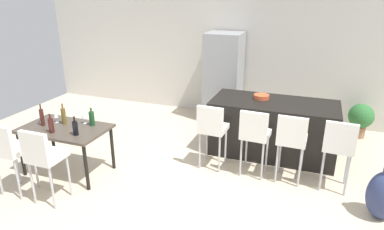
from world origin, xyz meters
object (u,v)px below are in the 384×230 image
(wine_bottle_far, at_px, (51,125))
(floor_vase, at_px, (383,195))
(wine_glass_inner, at_px, (84,116))
(bar_chair_middle, at_px, (255,133))
(wine_glass_left, at_px, (41,114))
(bar_chair_right, at_px, (292,138))
(bar_chair_left, at_px, (212,127))
(wine_bottle_middle, at_px, (92,118))
(dining_chair_far, at_px, (43,155))
(kitchen_island, at_px, (272,128))
(wine_bottle_near, at_px, (75,128))
(potted_plant, at_px, (361,118))
(refrigerator, at_px, (223,78))
(bar_chair_far, at_px, (339,144))
(wine_bottle_right, at_px, (64,116))
(wine_bottle_end, at_px, (42,117))
(dining_table, at_px, (65,132))
(dining_chair_near, at_px, (9,148))
(fruit_bowl, at_px, (262,97))
(wine_glass_corner, at_px, (56,115))

(wine_bottle_far, xyz_separation_m, floor_vase, (4.36, 0.63, -0.53))
(wine_bottle_far, relative_size, wine_glass_inner, 1.61)
(bar_chair_middle, bearing_deg, wine_glass_left, -165.41)
(bar_chair_middle, bearing_deg, bar_chair_right, -0.01)
(bar_chair_left, relative_size, wine_bottle_middle, 3.83)
(dining_chair_far, bearing_deg, wine_bottle_middle, 86.61)
(kitchen_island, relative_size, wine_glass_inner, 11.72)
(bar_chair_left, xyz_separation_m, wine_glass_left, (-2.49, -0.82, 0.17))
(kitchen_island, height_order, wine_bottle_near, wine_bottle_near)
(bar_chair_left, height_order, potted_plant, bar_chair_left)
(dining_chair_far, bearing_deg, bar_chair_middle, 34.42)
(bar_chair_right, bearing_deg, refrigerator, 126.79)
(bar_chair_far, height_order, wine_glass_inner, bar_chair_far)
(bar_chair_far, distance_m, wine_bottle_right, 3.96)
(wine_bottle_far, bearing_deg, bar_chair_middle, 22.10)
(bar_chair_far, distance_m, potted_plant, 2.18)
(wine_bottle_end, bearing_deg, wine_bottle_near, -9.67)
(wine_bottle_near, bearing_deg, wine_bottle_right, 146.78)
(wine_bottle_far, bearing_deg, dining_table, 81.30)
(dining_chair_near, distance_m, wine_bottle_right, 0.90)
(wine_bottle_far, xyz_separation_m, wine_glass_left, (-0.45, 0.28, 0.01))
(refrigerator, relative_size, floor_vase, 2.36)
(wine_bottle_far, relative_size, fruit_bowl, 1.08)
(bar_chair_right, height_order, wine_bottle_near, bar_chair_right)
(wine_glass_inner, height_order, refrigerator, refrigerator)
(bar_chair_middle, relative_size, potted_plant, 1.60)
(wine_glass_corner, height_order, wine_glass_inner, same)
(dining_table, distance_m, potted_plant, 5.23)
(wine_bottle_end, distance_m, refrigerator, 3.61)
(kitchen_island, distance_m, wine_bottle_near, 3.14)
(wine_bottle_middle, relative_size, fruit_bowl, 1.06)
(kitchen_island, bearing_deg, potted_plant, 40.31)
(floor_vase, bearing_deg, dining_chair_near, -165.81)
(kitchen_island, height_order, wine_glass_left, kitchen_island)
(bar_chair_far, relative_size, wine_bottle_middle, 3.83)
(wine_bottle_middle, bearing_deg, bar_chair_right, 13.23)
(bar_chair_right, xyz_separation_m, dining_chair_far, (-2.89, -1.63, 0.00))
(bar_chair_left, relative_size, dining_chair_near, 1.00)
(dining_chair_far, bearing_deg, fruit_bowl, 48.47)
(wine_glass_left, xyz_separation_m, fruit_bowl, (3.06, 1.78, 0.09))
(wine_bottle_far, height_order, wine_glass_left, wine_bottle_far)
(wine_bottle_near, bearing_deg, refrigerator, 68.37)
(wine_bottle_right, bearing_deg, bar_chair_middle, 15.49)
(wine_bottle_right, bearing_deg, potted_plant, 33.25)
(dining_chair_far, bearing_deg, wine_bottle_near, 84.35)
(bar_chair_right, distance_m, wine_glass_inner, 3.07)
(wine_bottle_end, distance_m, wine_glass_inner, 0.60)
(dining_chair_near, relative_size, refrigerator, 0.57)
(wine_glass_left, height_order, wine_glass_inner, same)
(bar_chair_far, xyz_separation_m, wine_bottle_far, (-3.83, -1.09, 0.15))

